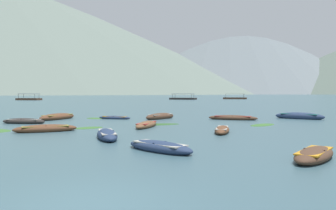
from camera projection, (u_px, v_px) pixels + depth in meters
name	position (u px, v px, depth m)	size (l,w,h in m)	color
ground_plane	(157.00, 94.00, 1505.46)	(6000.00, 6000.00, 0.00)	#385660
mountain_2	(136.00, 73.00, 1689.69)	(776.70, 776.70, 212.12)	#56665B
mountain_3	(228.00, 42.00, 1279.75)	(996.23, 996.23, 409.49)	slate
rowboat_1	(58.00, 117.00, 30.85)	(3.06, 4.74, 0.69)	brown
rowboat_2	(160.00, 147.00, 13.83)	(3.27, 3.30, 0.52)	navy
rowboat_3	(222.00, 130.00, 20.38)	(1.74, 3.57, 0.48)	brown
rowboat_4	(115.00, 118.00, 31.22)	(3.34, 1.84, 0.37)	navy
rowboat_5	(299.00, 116.00, 31.33)	(4.34, 3.86, 0.77)	navy
rowboat_6	(314.00, 155.00, 12.04)	(3.00, 3.31, 0.52)	#4C3323
rowboat_7	(147.00, 125.00, 23.63)	(1.99, 4.02, 0.53)	brown
rowboat_8	(24.00, 121.00, 26.51)	(3.74, 1.72, 0.53)	#2D2826
rowboat_9	(46.00, 129.00, 20.83)	(4.02, 2.58, 0.57)	brown
rowboat_10	(107.00, 135.00, 17.76)	(1.96, 4.09, 0.58)	navy
rowboat_11	(233.00, 118.00, 30.32)	(4.64, 2.68, 0.53)	#4C3323
rowboat_12	(160.00, 117.00, 31.40)	(3.42, 3.93, 0.69)	#4C3323
ferry_0	(29.00, 99.00, 119.94)	(9.26, 5.62, 2.54)	#4C3323
ferry_1	(183.00, 98.00, 130.96)	(11.17, 7.81, 2.54)	#2D2826
ferry_2	(235.00, 98.00, 141.96)	(10.48, 5.29, 2.54)	#4C3323
weed_patch_0	(95.00, 118.00, 31.77)	(1.32, 1.79, 0.14)	#38662D
weed_patch_1	(88.00, 128.00, 22.96)	(2.13, 1.22, 0.14)	#38662D
weed_patch_2	(158.00, 125.00, 25.50)	(3.57, 1.31, 0.14)	#2D5628
weed_patch_4	(263.00, 125.00, 25.12)	(2.89, 1.29, 0.14)	#38662D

